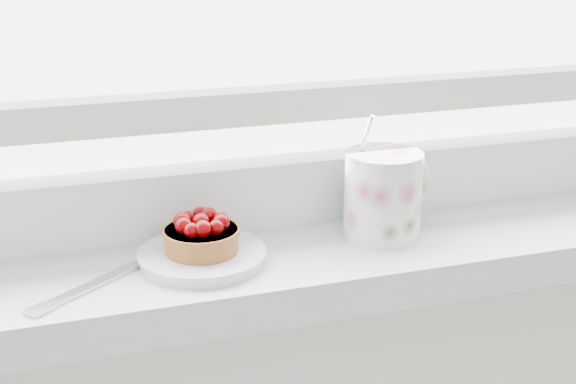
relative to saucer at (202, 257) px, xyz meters
name	(u,v)px	position (x,y,z in m)	size (l,w,h in m)	color
saucer	(202,257)	(0.00, 0.00, 0.00)	(0.12, 0.12, 0.01)	silver
raspberry_tart	(201,234)	(0.00, 0.00, 0.02)	(0.07, 0.07, 0.04)	brown
floral_mug	(385,192)	(0.20, 0.01, 0.04)	(0.12, 0.10, 0.13)	silver
fork	(121,272)	(-0.08, 0.00, 0.00)	(0.18, 0.14, 0.00)	silver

